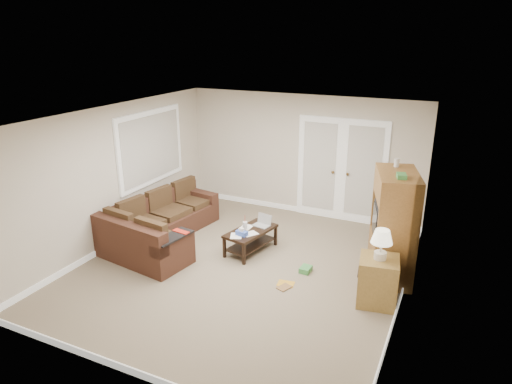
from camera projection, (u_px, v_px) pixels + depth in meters
The scene contains 17 objects.
floor at pixel (243, 268), 7.48m from camera, with size 5.50×5.50×0.00m, color gray.
ceiling at pixel (241, 116), 6.65m from camera, with size 5.00×5.50×0.02m, color white.
wall_left at pixel (116, 176), 8.06m from camera, with size 0.02×5.50×2.50m, color beige.
wall_right at pixel (410, 223), 6.06m from camera, with size 0.02×5.50×2.50m, color beige.
wall_back at pixel (302, 155), 9.41m from camera, with size 5.00×0.02×2.50m, color beige.
wall_front at pixel (123, 278), 4.71m from camera, with size 5.00×0.02×2.50m, color beige.
baseboards at pixel (243, 265), 7.46m from camera, with size 5.00×5.50×0.10m, color white, non-canonical shape.
french_doors at pixel (341, 171), 9.12m from camera, with size 1.80×0.05×2.13m.
window_left at pixel (151, 147), 8.80m from camera, with size 0.05×1.92×1.42m.
sectional_sofa at pixel (158, 228), 8.26m from camera, with size 1.75×2.69×0.77m.
coffee_table at pixel (251, 239), 7.99m from camera, with size 0.69×1.07×0.68m.
tv_armoire at pixel (393, 225), 6.98m from camera, with size 0.85×1.18×1.83m.
side_cabinet at pixel (378, 277), 6.39m from camera, with size 0.61×0.61×1.13m.
space_heater at pixel (401, 228), 8.67m from camera, with size 0.11×0.09×0.28m, color silver.
floor_magazine at pixel (286, 284), 7.00m from camera, with size 0.25×0.20×0.01m, color gold.
floor_greenbox at pixel (306, 269), 7.34m from camera, with size 0.16×0.21×0.09m, color #3E8A42.
floor_book at pixel (280, 285), 6.94m from camera, with size 0.15×0.21×0.02m, color brown.
Camera 1 is at (3.01, -5.93, 3.65)m, focal length 32.00 mm.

